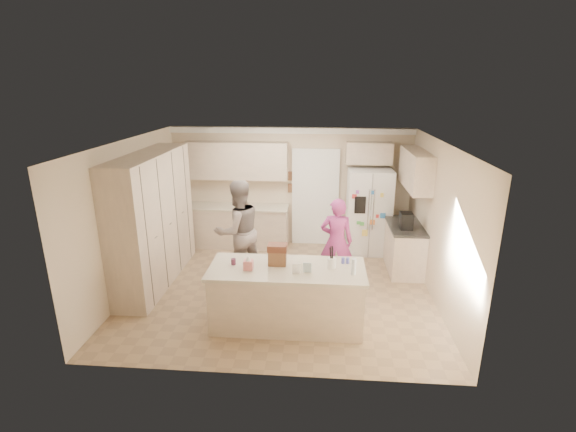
# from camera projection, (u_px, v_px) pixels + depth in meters

# --- Properties ---
(floor) EXTENTS (5.20, 4.60, 0.02)m
(floor) POSITION_uv_depth(u_px,v_px,m) (281.00, 289.00, 7.42)
(floor) COLOR #957A59
(floor) RESTS_ON ground
(ceiling) EXTENTS (5.20, 4.60, 0.02)m
(ceiling) POSITION_uv_depth(u_px,v_px,m) (280.00, 141.00, 6.62)
(ceiling) COLOR white
(ceiling) RESTS_ON wall_back
(wall_back) EXTENTS (5.20, 0.02, 2.60)m
(wall_back) POSITION_uv_depth(u_px,v_px,m) (291.00, 187.00, 9.21)
(wall_back) COLOR beige
(wall_back) RESTS_ON ground
(wall_front) EXTENTS (5.20, 0.02, 2.60)m
(wall_front) POSITION_uv_depth(u_px,v_px,m) (261.00, 282.00, 4.82)
(wall_front) COLOR beige
(wall_front) RESTS_ON ground
(wall_left) EXTENTS (0.02, 4.60, 2.60)m
(wall_left) POSITION_uv_depth(u_px,v_px,m) (131.00, 216.00, 7.21)
(wall_left) COLOR beige
(wall_left) RESTS_ON ground
(wall_right) EXTENTS (0.02, 4.60, 2.60)m
(wall_right) POSITION_uv_depth(u_px,v_px,m) (439.00, 223.00, 6.82)
(wall_right) COLOR beige
(wall_right) RESTS_ON ground
(crown_back) EXTENTS (5.20, 0.08, 0.12)m
(crown_back) POSITION_uv_depth(u_px,v_px,m) (290.00, 131.00, 8.78)
(crown_back) COLOR white
(crown_back) RESTS_ON wall_back
(pantry_bank) EXTENTS (0.60, 2.60, 2.35)m
(pantry_bank) POSITION_uv_depth(u_px,v_px,m) (153.00, 219.00, 7.42)
(pantry_bank) COLOR beige
(pantry_bank) RESTS_ON floor
(back_base_cab) EXTENTS (2.20, 0.60, 0.88)m
(back_base_cab) POSITION_uv_depth(u_px,v_px,m) (238.00, 227.00, 9.26)
(back_base_cab) COLOR beige
(back_base_cab) RESTS_ON floor
(back_countertop) EXTENTS (2.24, 0.63, 0.04)m
(back_countertop) POSITION_uv_depth(u_px,v_px,m) (237.00, 207.00, 9.11)
(back_countertop) COLOR beige
(back_countertop) RESTS_ON back_base_cab
(back_upper_cab) EXTENTS (2.20, 0.35, 0.80)m
(back_upper_cab) POSITION_uv_depth(u_px,v_px,m) (237.00, 161.00, 8.94)
(back_upper_cab) COLOR beige
(back_upper_cab) RESTS_ON wall_back
(doorway_opening) EXTENTS (0.90, 0.06, 2.10)m
(doorway_opening) POSITION_uv_depth(u_px,v_px,m) (315.00, 199.00, 9.21)
(doorway_opening) COLOR black
(doorway_opening) RESTS_ON floor
(doorway_casing) EXTENTS (1.02, 0.03, 2.22)m
(doorway_casing) POSITION_uv_depth(u_px,v_px,m) (315.00, 199.00, 9.18)
(doorway_casing) COLOR white
(doorway_casing) RESTS_ON floor
(wall_frame_upper) EXTENTS (0.15, 0.02, 0.20)m
(wall_frame_upper) POSITION_uv_depth(u_px,v_px,m) (291.00, 176.00, 9.09)
(wall_frame_upper) COLOR brown
(wall_frame_upper) RESTS_ON wall_back
(wall_frame_lower) EXTENTS (0.15, 0.02, 0.20)m
(wall_frame_lower) POSITION_uv_depth(u_px,v_px,m) (291.00, 188.00, 9.18)
(wall_frame_lower) COLOR brown
(wall_frame_lower) RESTS_ON wall_back
(refrigerator) EXTENTS (0.91, 0.72, 1.80)m
(refrigerator) POSITION_uv_depth(u_px,v_px,m) (369.00, 212.00, 8.78)
(refrigerator) COLOR white
(refrigerator) RESTS_ON floor
(fridge_seam) EXTENTS (0.02, 0.02, 1.78)m
(fridge_seam) POSITION_uv_depth(u_px,v_px,m) (370.00, 217.00, 8.45)
(fridge_seam) COLOR gray
(fridge_seam) RESTS_ON refrigerator
(fridge_dispenser) EXTENTS (0.22, 0.03, 0.35)m
(fridge_dispenser) POSITION_uv_depth(u_px,v_px,m) (360.00, 205.00, 8.38)
(fridge_dispenser) COLOR black
(fridge_dispenser) RESTS_ON refrigerator
(fridge_handle_l) EXTENTS (0.02, 0.02, 0.85)m
(fridge_handle_l) POSITION_uv_depth(u_px,v_px,m) (368.00, 210.00, 8.39)
(fridge_handle_l) COLOR silver
(fridge_handle_l) RESTS_ON refrigerator
(fridge_handle_r) EXTENTS (0.02, 0.02, 0.85)m
(fridge_handle_r) POSITION_uv_depth(u_px,v_px,m) (373.00, 210.00, 8.38)
(fridge_handle_r) COLOR silver
(fridge_handle_r) RESTS_ON refrigerator
(over_fridge_cab) EXTENTS (0.95, 0.35, 0.45)m
(over_fridge_cab) POSITION_uv_depth(u_px,v_px,m) (369.00, 153.00, 8.66)
(over_fridge_cab) COLOR beige
(over_fridge_cab) RESTS_ON wall_back
(right_base_cab) EXTENTS (0.60, 1.20, 0.88)m
(right_base_cab) POSITION_uv_depth(u_px,v_px,m) (404.00, 248.00, 8.05)
(right_base_cab) COLOR beige
(right_base_cab) RESTS_ON floor
(right_countertop) EXTENTS (0.63, 1.24, 0.04)m
(right_countertop) POSITION_uv_depth(u_px,v_px,m) (405.00, 226.00, 7.91)
(right_countertop) COLOR #2D2B28
(right_countertop) RESTS_ON right_base_cab
(right_upper_cab) EXTENTS (0.35, 1.50, 0.70)m
(right_upper_cab) POSITION_uv_depth(u_px,v_px,m) (416.00, 169.00, 7.77)
(right_upper_cab) COLOR beige
(right_upper_cab) RESTS_ON wall_right
(coffee_maker) EXTENTS (0.22, 0.28, 0.30)m
(coffee_maker) POSITION_uv_depth(u_px,v_px,m) (406.00, 221.00, 7.68)
(coffee_maker) COLOR black
(coffee_maker) RESTS_ON right_countertop
(island_base) EXTENTS (2.20, 0.90, 0.88)m
(island_base) POSITION_uv_depth(u_px,v_px,m) (287.00, 297.00, 6.22)
(island_base) COLOR beige
(island_base) RESTS_ON floor
(island_top) EXTENTS (2.28, 0.96, 0.05)m
(island_top) POSITION_uv_depth(u_px,v_px,m) (287.00, 269.00, 6.08)
(island_top) COLOR beige
(island_top) RESTS_ON island_base
(utensil_crock) EXTENTS (0.13, 0.13, 0.15)m
(utensil_crock) POSITION_uv_depth(u_px,v_px,m) (332.00, 263.00, 6.05)
(utensil_crock) COLOR white
(utensil_crock) RESTS_ON island_top
(tissue_box) EXTENTS (0.13, 0.13, 0.14)m
(tissue_box) POSITION_uv_depth(u_px,v_px,m) (248.00, 265.00, 6.00)
(tissue_box) COLOR #D27373
(tissue_box) RESTS_ON island_top
(tissue_plume) EXTENTS (0.08, 0.08, 0.08)m
(tissue_plume) POSITION_uv_depth(u_px,v_px,m) (248.00, 258.00, 5.96)
(tissue_plume) COLOR white
(tissue_plume) RESTS_ON tissue_box
(dollhouse_body) EXTENTS (0.26, 0.18, 0.22)m
(dollhouse_body) POSITION_uv_depth(u_px,v_px,m) (277.00, 258.00, 6.14)
(dollhouse_body) COLOR brown
(dollhouse_body) RESTS_ON island_top
(dollhouse_roof) EXTENTS (0.28, 0.20, 0.10)m
(dollhouse_roof) POSITION_uv_depth(u_px,v_px,m) (277.00, 248.00, 6.10)
(dollhouse_roof) COLOR #592D1E
(dollhouse_roof) RESTS_ON dollhouse_body
(jam_jar) EXTENTS (0.07, 0.07, 0.09)m
(jam_jar) POSITION_uv_depth(u_px,v_px,m) (233.00, 262.00, 6.17)
(jam_jar) COLOR #59263F
(jam_jar) RESTS_ON island_top
(greeting_card_a) EXTENTS (0.12, 0.06, 0.16)m
(greeting_card_a) POSITION_uv_depth(u_px,v_px,m) (296.00, 269.00, 5.85)
(greeting_card_a) COLOR white
(greeting_card_a) RESTS_ON island_top
(greeting_card_b) EXTENTS (0.12, 0.05, 0.16)m
(greeting_card_b) POSITION_uv_depth(u_px,v_px,m) (307.00, 268.00, 5.88)
(greeting_card_b) COLOR silver
(greeting_card_b) RESTS_ON island_top
(water_bottle) EXTENTS (0.07, 0.07, 0.24)m
(water_bottle) POSITION_uv_depth(u_px,v_px,m) (354.00, 267.00, 5.82)
(water_bottle) COLOR silver
(water_bottle) RESTS_ON island_top
(shaker_salt) EXTENTS (0.05, 0.05, 0.09)m
(shaker_salt) POSITION_uv_depth(u_px,v_px,m) (343.00, 261.00, 6.20)
(shaker_salt) COLOR #484CA8
(shaker_salt) RESTS_ON island_top
(shaker_pepper) EXTENTS (0.05, 0.05, 0.09)m
(shaker_pepper) POSITION_uv_depth(u_px,v_px,m) (348.00, 261.00, 6.20)
(shaker_pepper) COLOR #484CA8
(shaker_pepper) RESTS_ON island_top
(teen_boy) EXTENTS (1.15, 1.11, 1.87)m
(teen_boy) POSITION_uv_depth(u_px,v_px,m) (238.00, 231.00, 7.54)
(teen_boy) COLOR gray
(teen_boy) RESTS_ON floor
(teen_girl) EXTENTS (0.60, 0.41, 1.59)m
(teen_girl) POSITION_uv_depth(u_px,v_px,m) (336.00, 241.00, 7.44)
(teen_girl) COLOR #B7348E
(teen_girl) RESTS_ON floor
(fridge_magnets) EXTENTS (0.76, 0.02, 1.44)m
(fridge_magnets) POSITION_uv_depth(u_px,v_px,m) (370.00, 217.00, 8.44)
(fridge_magnets) COLOR tan
(fridge_magnets) RESTS_ON refrigerator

